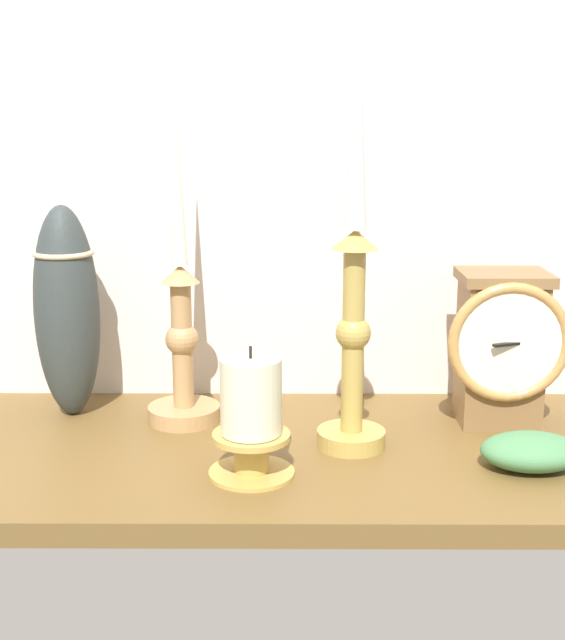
% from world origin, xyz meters
% --- Properties ---
extents(ground_plane, '(1.00, 0.36, 0.02)m').
position_xyz_m(ground_plane, '(0.00, 0.00, -0.01)').
color(ground_plane, brown).
extents(back_wall, '(1.20, 0.02, 0.65)m').
position_xyz_m(back_wall, '(0.00, 0.18, 0.33)').
color(back_wall, silver).
rests_on(back_wall, ground_plane).
extents(mantel_clock, '(0.14, 0.09, 0.18)m').
position_xyz_m(mantel_clock, '(0.30, 0.07, 0.09)').
color(mantel_clock, brown).
rests_on(mantel_clock, ground_plane).
extents(candlestick_tall_left, '(0.08, 0.08, 0.38)m').
position_xyz_m(candlestick_tall_left, '(-0.06, 0.08, 0.11)').
color(candlestick_tall_left, tan).
rests_on(candlestick_tall_left, ground_plane).
extents(candlestick_tall_center, '(0.07, 0.07, 0.45)m').
position_xyz_m(candlestick_tall_center, '(0.13, 0.00, 0.17)').
color(candlestick_tall_center, '#AF9548').
rests_on(candlestick_tall_center, ground_plane).
extents(pillar_candle_front, '(0.09, 0.09, 0.13)m').
position_xyz_m(pillar_candle_front, '(0.03, -0.08, 0.06)').
color(pillar_candle_front, tan).
rests_on(pillar_candle_front, ground_plane).
extents(tall_ceramic_vase, '(0.08, 0.08, 0.25)m').
position_xyz_m(tall_ceramic_vase, '(-0.19, 0.10, 0.13)').
color(tall_ceramic_vase, '#313939').
rests_on(tall_ceramic_vase, ground_plane).
extents(ivy_sprig, '(0.10, 0.07, 0.04)m').
position_xyz_m(ivy_sprig, '(0.31, -0.06, 0.02)').
color(ivy_sprig, '#477E4E').
rests_on(ivy_sprig, ground_plane).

